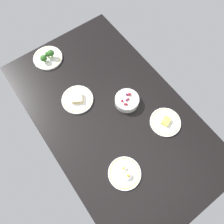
{
  "coord_description": "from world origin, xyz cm",
  "views": [
    {
      "loc": [
        -44.62,
        32.24,
        135.63
      ],
      "look_at": [
        0.0,
        0.0,
        6.0
      ],
      "focal_mm": 33.73,
      "sensor_mm": 36.0,
      "label": 1
    }
  ],
  "objects_px": {
    "bowl_berries": "(127,101)",
    "plate_cheese": "(165,122)",
    "plate_sandwich": "(77,99)",
    "plate_broccoli": "(48,57)",
    "plate_eggs": "(125,173)"
  },
  "relations": [
    {
      "from": "plate_cheese",
      "to": "plate_sandwich",
      "type": "xyz_separation_m",
      "value": [
        0.48,
        0.38,
        0.0
      ]
    },
    {
      "from": "bowl_berries",
      "to": "plate_sandwich",
      "type": "distance_m",
      "value": 0.34
    },
    {
      "from": "bowl_berries",
      "to": "plate_sandwich",
      "type": "bearing_deg",
      "value": 51.08
    },
    {
      "from": "bowl_berries",
      "to": "plate_cheese",
      "type": "xyz_separation_m",
      "value": [
        -0.27,
        -0.12,
        -0.02
      ]
    },
    {
      "from": "plate_broccoli",
      "to": "plate_sandwich",
      "type": "relative_size",
      "value": 1.0
    },
    {
      "from": "plate_broccoli",
      "to": "plate_sandwich",
      "type": "xyz_separation_m",
      "value": [
        -0.43,
        0.01,
        -0.01
      ]
    },
    {
      "from": "plate_cheese",
      "to": "plate_eggs",
      "type": "bearing_deg",
      "value": 104.0
    },
    {
      "from": "plate_broccoli",
      "to": "bowl_berries",
      "type": "bearing_deg",
      "value": -157.88
    },
    {
      "from": "bowl_berries",
      "to": "plate_cheese",
      "type": "relative_size",
      "value": 0.81
    },
    {
      "from": "plate_broccoli",
      "to": "plate_cheese",
      "type": "xyz_separation_m",
      "value": [
        -0.91,
        -0.38,
        -0.01
      ]
    },
    {
      "from": "plate_broccoli",
      "to": "plate_sandwich",
      "type": "bearing_deg",
      "value": 179.24
    },
    {
      "from": "bowl_berries",
      "to": "plate_sandwich",
      "type": "relative_size",
      "value": 0.76
    },
    {
      "from": "plate_cheese",
      "to": "plate_sandwich",
      "type": "height_order",
      "value": "plate_sandwich"
    },
    {
      "from": "plate_eggs",
      "to": "bowl_berries",
      "type": "bearing_deg",
      "value": -38.87
    },
    {
      "from": "plate_broccoli",
      "to": "bowl_berries",
      "type": "xyz_separation_m",
      "value": [
        -0.64,
        -0.26,
        0.01
      ]
    }
  ]
}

